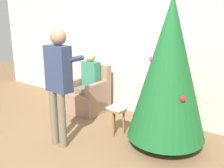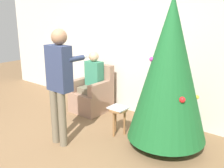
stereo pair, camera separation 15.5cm
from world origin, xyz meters
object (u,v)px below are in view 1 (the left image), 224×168
(armchair, at_px, (90,95))
(side_stool, at_px, (117,114))
(person_seated, at_px, (89,80))
(person_standing, at_px, (59,78))
(christmas_tree, at_px, (169,69))

(armchair, distance_m, side_stool, 1.23)
(person_seated, height_order, person_standing, person_standing)
(christmas_tree, relative_size, side_stool, 4.88)
(side_stool, bearing_deg, person_standing, -123.07)
(side_stool, bearing_deg, person_seated, 154.38)
(person_seated, relative_size, side_stool, 2.66)
(christmas_tree, bearing_deg, armchair, 167.90)
(christmas_tree, relative_size, person_standing, 1.27)
(person_standing, distance_m, side_stool, 1.17)
(armchair, height_order, side_stool, armchair)
(christmas_tree, xyz_separation_m, person_standing, (-1.33, -0.92, -0.14))
(christmas_tree, relative_size, armchair, 2.37)
(person_standing, bearing_deg, armchair, 113.63)
(person_seated, relative_size, person_standing, 0.69)
(person_standing, xyz_separation_m, side_stool, (0.51, 0.78, -0.71))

